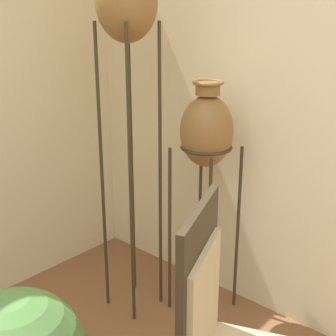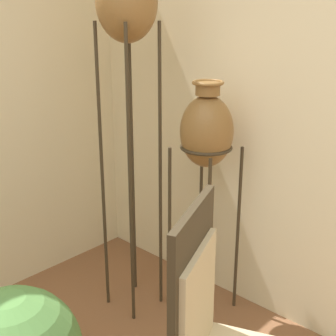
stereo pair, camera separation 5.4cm
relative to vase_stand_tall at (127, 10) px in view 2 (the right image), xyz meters
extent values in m
cylinder|color=#382D1E|center=(-0.12, -0.12, -0.94)|extent=(0.02, 0.02, 1.77)
cylinder|color=#382D1E|center=(0.12, -0.12, -0.94)|extent=(0.02, 0.02, 1.77)
cylinder|color=#382D1E|center=(-0.12, 0.12, -0.94)|extent=(0.02, 0.02, 1.77)
cylinder|color=#382D1E|center=(0.12, 0.12, -0.94)|extent=(0.02, 0.02, 1.77)
torus|color=#382D1E|center=(0.00, 0.00, -0.05)|extent=(0.25, 0.25, 0.02)
ellipsoid|color=olive|center=(0.00, 0.00, 0.04)|extent=(0.33, 0.33, 0.43)
cylinder|color=#382D1E|center=(0.12, -0.50, -1.28)|extent=(0.02, 0.02, 1.07)
cylinder|color=#382D1E|center=(0.41, -0.50, -1.28)|extent=(0.02, 0.02, 1.07)
cylinder|color=#382D1E|center=(0.12, -0.21, -1.28)|extent=(0.02, 0.02, 1.07)
cylinder|color=#382D1E|center=(0.41, -0.21, -1.28)|extent=(0.02, 0.02, 1.07)
torus|color=#382D1E|center=(0.26, -0.35, -0.75)|extent=(0.30, 0.30, 0.02)
ellipsoid|color=olive|center=(0.26, -0.35, -0.65)|extent=(0.31, 0.31, 0.41)
cylinder|color=olive|center=(0.26, -0.35, -0.41)|extent=(0.14, 0.14, 0.07)
torus|color=olive|center=(0.26, -0.35, -0.38)|extent=(0.18, 0.18, 0.02)
cube|color=#382D1E|center=(-0.60, -0.98, -0.99)|extent=(0.44, 0.21, 0.68)
cube|color=beige|center=(-0.59, -1.01, -1.06)|extent=(0.37, 0.18, 0.47)
camera|label=1|loc=(-1.80, -1.91, 0.02)|focal=50.00mm
camera|label=2|loc=(-1.77, -1.95, 0.02)|focal=50.00mm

